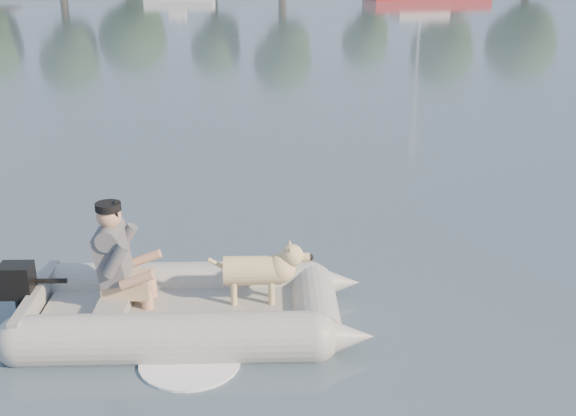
{
  "coord_description": "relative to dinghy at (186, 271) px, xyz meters",
  "views": [
    {
      "loc": [
        0.08,
        -6.39,
        3.75
      ],
      "look_at": [
        0.58,
        1.74,
        0.75
      ],
      "focal_mm": 45.0,
      "sensor_mm": 36.0,
      "label": 1
    }
  ],
  "objects": [
    {
      "name": "man",
      "position": [
        -0.72,
        0.08,
        0.19
      ],
      "size": [
        0.77,
        0.67,
        1.11
      ],
      "primitive_type": null,
      "rotation": [
        0.0,
        0.0,
        -0.03
      ],
      "color": "#5A5B5E",
      "rests_on": "dinghy"
    },
    {
      "name": "water",
      "position": [
        0.54,
        -0.32,
        -0.61
      ],
      "size": [
        160.0,
        160.0,
        0.0
      ],
      "primitive_type": "plane",
      "color": "slate",
      "rests_on": "ground"
    },
    {
      "name": "dinghy",
      "position": [
        0.0,
        0.0,
        0.0
      ],
      "size": [
        4.67,
        3.0,
        1.43
      ],
      "primitive_type": null,
      "rotation": [
        0.0,
        0.0,
        -0.03
      ],
      "color": "gray",
      "rests_on": "water"
    },
    {
      "name": "outboard_motor",
      "position": [
        -1.72,
        0.06,
        -0.29
      ],
      "size": [
        0.44,
        0.31,
        0.81
      ],
      "primitive_type": null,
      "rotation": [
        0.0,
        0.0,
        -0.03
      ],
      "color": "black",
      "rests_on": "dinghy"
    },
    {
      "name": "dog",
      "position": [
        0.67,
        0.03,
        -0.08
      ],
      "size": [
        0.98,
        0.37,
        0.64
      ],
      "primitive_type": null,
      "rotation": [
        0.0,
        0.0,
        -0.03
      ],
      "color": "tan",
      "rests_on": "dinghy"
    }
  ]
}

